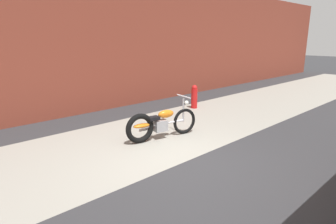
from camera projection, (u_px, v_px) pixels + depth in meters
ground_plane at (183, 163)px, 5.77m from camera, size 80.00×80.00×0.00m
sidewalk_slab at (132, 141)px, 7.01m from camera, size 36.00×3.50×0.01m
brick_building_wall at (64, 43)px, 8.87m from camera, size 36.00×0.50×4.62m
motorcycle_orange at (158, 124)px, 7.03m from camera, size 1.99×0.69×1.03m
fire_hydrant at (194, 97)px, 10.18m from camera, size 0.22×0.22×0.84m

